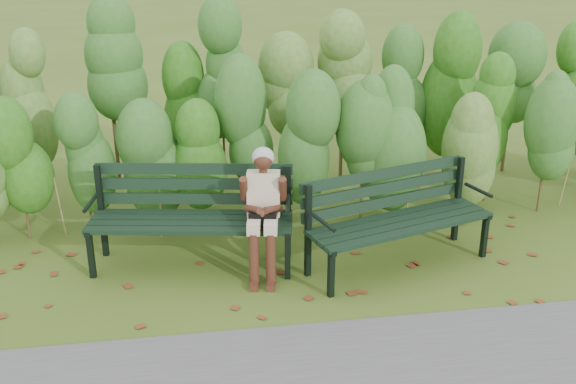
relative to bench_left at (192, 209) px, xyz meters
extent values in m
plane|color=#3C5217|center=(0.97, -0.42, -0.60)|extent=(80.00, 80.00, 0.00)
cylinder|color=#47381E|center=(-1.78, 0.88, -0.20)|extent=(0.03, 0.03, 0.80)
ellipsoid|color=#2F5F21|center=(-1.78, 0.88, 0.44)|extent=(0.64, 0.64, 1.44)
cylinder|color=#47381E|center=(-1.17, 0.88, -0.20)|extent=(0.03, 0.03, 0.80)
ellipsoid|color=#2F5F21|center=(-1.17, 0.88, 0.44)|extent=(0.64, 0.64, 1.44)
cylinder|color=#47381E|center=(-0.56, 0.88, -0.20)|extent=(0.03, 0.03, 0.80)
ellipsoid|color=#2F5F21|center=(-0.56, 0.88, 0.44)|extent=(0.64, 0.64, 1.44)
cylinder|color=#47381E|center=(0.05, 0.88, -0.20)|extent=(0.03, 0.03, 0.80)
ellipsoid|color=#2F5F21|center=(0.05, 0.88, 0.44)|extent=(0.64, 0.64, 1.44)
cylinder|color=#47381E|center=(0.66, 0.88, -0.20)|extent=(0.03, 0.03, 0.80)
ellipsoid|color=#2F5F21|center=(0.66, 0.88, 0.44)|extent=(0.64, 0.64, 1.44)
cylinder|color=#47381E|center=(1.27, 0.88, -0.20)|extent=(0.03, 0.03, 0.80)
ellipsoid|color=#2F5F21|center=(1.27, 0.88, 0.44)|extent=(0.64, 0.64, 1.44)
cylinder|color=#47381E|center=(1.89, 0.88, -0.20)|extent=(0.03, 0.03, 0.80)
ellipsoid|color=#2F5F21|center=(1.89, 0.88, 0.44)|extent=(0.64, 0.64, 1.44)
cylinder|color=#47381E|center=(2.50, 0.88, -0.20)|extent=(0.03, 0.03, 0.80)
ellipsoid|color=#2F5F21|center=(2.50, 0.88, 0.44)|extent=(0.64, 0.64, 1.44)
cylinder|color=#47381E|center=(3.11, 0.88, -0.20)|extent=(0.03, 0.03, 0.80)
ellipsoid|color=#2F5F21|center=(3.11, 0.88, 0.44)|extent=(0.64, 0.64, 1.44)
cylinder|color=#47381E|center=(3.72, 0.88, -0.20)|extent=(0.03, 0.03, 0.80)
ellipsoid|color=#2F5F21|center=(3.72, 0.88, 0.44)|extent=(0.64, 0.64, 1.44)
cylinder|color=#47381E|center=(4.33, 0.88, -0.20)|extent=(0.03, 0.03, 0.80)
ellipsoid|color=#2F5F21|center=(4.33, 0.88, 0.44)|extent=(0.64, 0.64, 1.44)
cylinder|color=#47381E|center=(-1.72, 1.88, -0.05)|extent=(0.04, 0.04, 1.10)
ellipsoid|color=#255910|center=(-1.72, 1.88, 0.83)|extent=(0.70, 0.70, 1.98)
cylinder|color=#47381E|center=(-0.95, 1.88, -0.05)|extent=(0.04, 0.04, 1.10)
ellipsoid|color=#255910|center=(-0.95, 1.88, 0.83)|extent=(0.70, 0.70, 1.98)
cylinder|color=#47381E|center=(-0.18, 1.88, -0.05)|extent=(0.04, 0.04, 1.10)
ellipsoid|color=#255910|center=(-0.18, 1.88, 0.83)|extent=(0.70, 0.70, 1.98)
cylinder|color=#47381E|center=(0.59, 1.88, -0.05)|extent=(0.04, 0.04, 1.10)
ellipsoid|color=#255910|center=(0.59, 1.88, 0.83)|extent=(0.70, 0.70, 1.98)
cylinder|color=#47381E|center=(1.35, 1.88, -0.05)|extent=(0.04, 0.04, 1.10)
ellipsoid|color=#255910|center=(1.35, 1.88, 0.83)|extent=(0.70, 0.70, 1.98)
cylinder|color=#47381E|center=(2.12, 1.88, -0.05)|extent=(0.04, 0.04, 1.10)
ellipsoid|color=#255910|center=(2.12, 1.88, 0.83)|extent=(0.70, 0.70, 1.98)
cylinder|color=#47381E|center=(2.89, 1.88, -0.05)|extent=(0.04, 0.04, 1.10)
ellipsoid|color=#255910|center=(2.89, 1.88, 0.83)|extent=(0.70, 0.70, 1.98)
cylinder|color=#47381E|center=(3.66, 1.88, -0.05)|extent=(0.04, 0.04, 1.10)
ellipsoid|color=#255910|center=(3.66, 1.88, 0.83)|extent=(0.70, 0.70, 1.98)
cylinder|color=#47381E|center=(4.43, 1.88, -0.05)|extent=(0.04, 0.04, 1.10)
ellipsoid|color=#255910|center=(4.43, 1.88, 0.83)|extent=(0.70, 0.70, 1.98)
cylinder|color=#47381E|center=(5.19, 1.88, -0.05)|extent=(0.04, 0.04, 1.10)
cube|color=brown|center=(0.30, 0.33, -0.59)|extent=(0.11, 0.11, 0.01)
cube|color=brown|center=(1.97, 0.07, -0.59)|extent=(0.11, 0.11, 0.01)
cube|color=brown|center=(1.44, -0.34, -0.59)|extent=(0.11, 0.10, 0.01)
cube|color=brown|center=(-0.49, 0.53, -0.59)|extent=(0.08, 0.10, 0.01)
cube|color=brown|center=(0.98, 0.24, -0.59)|extent=(0.11, 0.11, 0.01)
cube|color=brown|center=(1.02, -1.02, -0.59)|extent=(0.10, 0.08, 0.01)
cube|color=brown|center=(3.17, 0.15, -0.59)|extent=(0.11, 0.10, 0.01)
cube|color=brown|center=(1.19, -0.86, -0.59)|extent=(0.11, 0.11, 0.01)
cube|color=brown|center=(0.21, -1.30, -0.59)|extent=(0.09, 0.11, 0.01)
cube|color=brown|center=(-0.51, 0.09, -0.59)|extent=(0.11, 0.11, 0.01)
cube|color=brown|center=(1.46, -0.68, -0.59)|extent=(0.09, 0.07, 0.01)
cube|color=brown|center=(1.47, -1.50, -0.59)|extent=(0.11, 0.11, 0.01)
cube|color=brown|center=(2.47, -1.55, -0.59)|extent=(0.11, 0.11, 0.01)
cube|color=brown|center=(1.31, -1.18, -0.59)|extent=(0.10, 0.09, 0.01)
cube|color=brown|center=(-1.35, 0.11, -0.59)|extent=(0.10, 0.11, 0.01)
cube|color=brown|center=(0.15, 0.25, -0.59)|extent=(0.11, 0.11, 0.01)
cube|color=brown|center=(2.80, -0.33, -0.59)|extent=(0.11, 0.11, 0.01)
cube|color=brown|center=(0.58, -0.94, -0.59)|extent=(0.11, 0.11, 0.01)
cube|color=brown|center=(-0.82, -0.83, -0.59)|extent=(0.10, 0.11, 0.01)
cube|color=brown|center=(2.73, -0.41, -0.59)|extent=(0.11, 0.11, 0.01)
cube|color=brown|center=(-1.54, -0.32, -0.59)|extent=(0.08, 0.10, 0.01)
cube|color=brown|center=(0.17, -1.25, -0.59)|extent=(0.11, 0.11, 0.01)
cube|color=brown|center=(2.74, -0.48, -0.59)|extent=(0.11, 0.11, 0.01)
cube|color=brown|center=(0.98, -0.99, -0.59)|extent=(0.10, 0.11, 0.01)
cube|color=brown|center=(1.58, 0.46, -0.59)|extent=(0.09, 0.10, 0.01)
cube|color=brown|center=(-0.13, 0.54, -0.59)|extent=(0.10, 0.11, 0.01)
cube|color=brown|center=(2.99, -1.43, -0.59)|extent=(0.09, 0.07, 0.01)
cube|color=brown|center=(1.17, -0.52, -0.59)|extent=(0.10, 0.11, 0.01)
cube|color=brown|center=(-0.50, -1.30, -0.59)|extent=(0.10, 0.11, 0.01)
cube|color=brown|center=(0.16, 0.25, -0.59)|extent=(0.09, 0.08, 0.01)
cube|color=brown|center=(-1.54, 0.24, -0.59)|extent=(0.11, 0.11, 0.01)
cube|color=brown|center=(2.29, -0.57, -0.59)|extent=(0.08, 0.10, 0.01)
cube|color=brown|center=(3.25, -1.22, -0.59)|extent=(0.11, 0.09, 0.01)
cube|color=brown|center=(-0.82, -0.15, -0.59)|extent=(0.11, 0.10, 0.01)
cube|color=brown|center=(-0.87, -1.22, -0.59)|extent=(0.10, 0.08, 0.01)
cube|color=black|center=(-0.06, -0.33, -0.09)|extent=(2.02, 0.46, 0.05)
cube|color=black|center=(-0.03, -0.19, -0.09)|extent=(2.02, 0.46, 0.05)
cube|color=black|center=(-0.01, -0.05, -0.09)|extent=(2.02, 0.46, 0.05)
cube|color=black|center=(0.01, 0.09, -0.09)|extent=(2.02, 0.46, 0.05)
cube|color=black|center=(0.03, 0.19, 0.03)|extent=(2.01, 0.40, 0.12)
cube|color=black|center=(0.03, 0.21, 0.19)|extent=(2.01, 0.40, 0.12)
cube|color=black|center=(0.04, 0.22, 0.35)|extent=(2.01, 0.40, 0.12)
cube|color=black|center=(-1.01, -0.18, -0.34)|extent=(0.06, 0.06, 0.51)
cube|color=black|center=(-0.93, 0.30, -0.09)|extent=(0.06, 0.06, 1.01)
cube|color=black|center=(-0.98, 0.04, -0.11)|extent=(0.15, 0.57, 0.05)
cylinder|color=black|center=(-0.99, -0.02, 0.14)|extent=(0.11, 0.42, 0.04)
cube|color=black|center=(0.90, -0.51, -0.34)|extent=(0.06, 0.06, 0.51)
cube|color=black|center=(0.98, -0.03, -0.09)|extent=(0.06, 0.06, 1.01)
cube|color=black|center=(0.93, -0.28, -0.11)|extent=(0.15, 0.57, 0.05)
cylinder|color=black|center=(0.93, -0.34, 0.14)|extent=(0.11, 0.42, 0.04)
cube|color=black|center=(2.12, -0.62, -0.11)|extent=(1.88, 0.70, 0.04)
cube|color=black|center=(2.08, -0.49, -0.11)|extent=(1.88, 0.70, 0.04)
cube|color=black|center=(2.04, -0.37, -0.11)|extent=(1.88, 0.70, 0.04)
cube|color=black|center=(2.00, -0.24, -0.11)|extent=(1.88, 0.70, 0.04)
cube|color=black|center=(1.97, -0.14, 0.01)|extent=(1.87, 0.64, 0.11)
cube|color=black|center=(1.97, -0.13, 0.16)|extent=(1.87, 0.64, 0.11)
cube|color=black|center=(1.96, -0.11, 0.31)|extent=(1.87, 0.64, 0.11)
cube|color=black|center=(1.24, -0.91, -0.36)|extent=(0.07, 0.07, 0.48)
cube|color=black|center=(1.11, -0.47, -0.11)|extent=(0.07, 0.07, 0.97)
cube|color=black|center=(1.18, -0.71, -0.13)|extent=(0.21, 0.53, 0.04)
cylinder|color=black|center=(1.20, -0.76, 0.10)|extent=(0.16, 0.40, 0.04)
cube|color=black|center=(3.01, -0.36, -0.36)|extent=(0.07, 0.07, 0.48)
cube|color=black|center=(2.87, 0.08, -0.11)|extent=(0.07, 0.07, 0.97)
cube|color=black|center=(2.95, -0.15, -0.13)|extent=(0.21, 0.53, 0.04)
cylinder|color=black|center=(2.96, -0.20, 0.10)|extent=(0.16, 0.40, 0.04)
cube|color=#C1AF94|center=(0.58, -0.42, -0.01)|extent=(0.19, 0.39, 0.12)
cube|color=#C1AF94|center=(0.74, -0.44, -0.01)|extent=(0.19, 0.39, 0.12)
cylinder|color=#452317|center=(0.56, -0.57, -0.33)|extent=(0.11, 0.11, 0.54)
cylinder|color=#452317|center=(0.72, -0.60, -0.33)|extent=(0.11, 0.11, 0.54)
cube|color=#452317|center=(0.55, -0.64, -0.57)|extent=(0.11, 0.19, 0.05)
cube|color=#452317|center=(0.71, -0.67, -0.57)|extent=(0.11, 0.19, 0.05)
cube|color=#C1AF94|center=(0.71, -0.19, 0.20)|extent=(0.36, 0.28, 0.47)
cylinder|color=#452317|center=(0.70, -0.21, 0.44)|extent=(0.08, 0.08, 0.09)
sphere|color=#452317|center=(0.70, -0.22, 0.56)|extent=(0.19, 0.19, 0.19)
ellipsoid|color=gray|center=(0.70, -0.19, 0.58)|extent=(0.22, 0.21, 0.20)
cylinder|color=#452317|center=(0.51, -0.23, 0.28)|extent=(0.11, 0.20, 0.28)
cylinder|color=#452317|center=(0.88, -0.29, 0.28)|extent=(0.11, 0.20, 0.28)
cylinder|color=#452317|center=(0.58, -0.36, 0.11)|extent=(0.18, 0.25, 0.12)
cylinder|color=#452317|center=(0.77, -0.39, 0.11)|extent=(0.23, 0.22, 0.12)
sphere|color=#452317|center=(0.66, -0.43, 0.09)|extent=(0.10, 0.10, 0.10)
cube|color=black|center=(0.67, -0.42, 0.03)|extent=(0.28, 0.15, 0.14)
camera|label=1|loc=(-0.02, -6.34, 2.67)|focal=42.00mm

